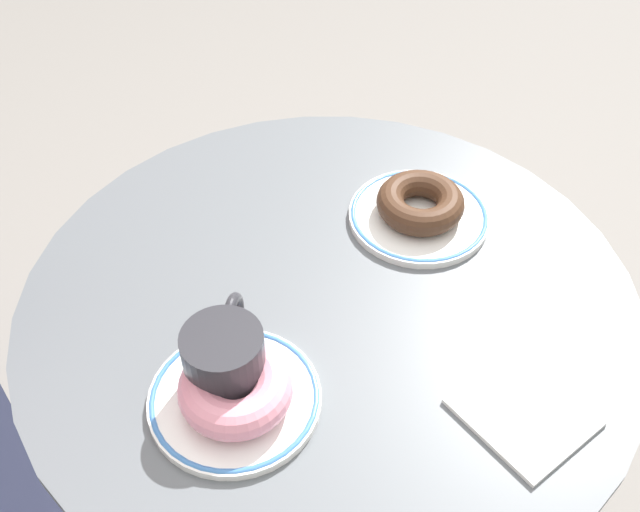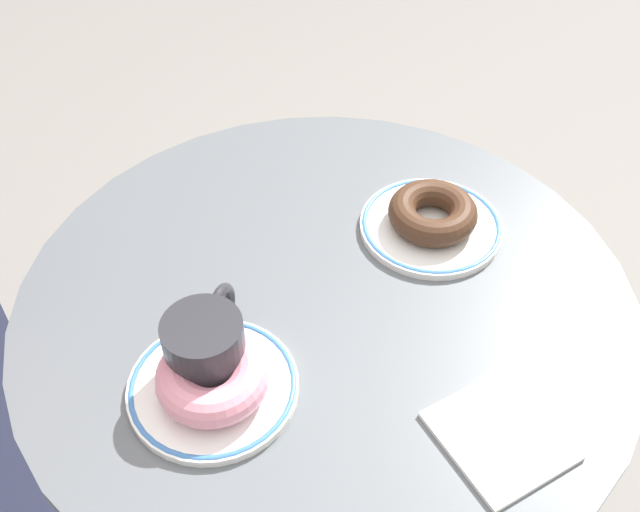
{
  "view_description": "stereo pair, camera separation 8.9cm",
  "coord_description": "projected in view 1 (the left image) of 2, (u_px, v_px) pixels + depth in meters",
  "views": [
    {
      "loc": [
        -0.47,
        -0.37,
        1.43
      ],
      "look_at": [
        0.01,
        0.03,
        0.79
      ],
      "focal_mm": 41.73,
      "sensor_mm": 36.0,
      "label": 1
    },
    {
      "loc": [
        -0.41,
        -0.44,
        1.43
      ],
      "look_at": [
        0.01,
        0.03,
        0.79
      ],
      "focal_mm": 41.73,
      "sensor_mm": 36.0,
      "label": 2
    }
  ],
  "objects": [
    {
      "name": "donut_pink_frosted",
      "position": [
        236.0,
        388.0,
        0.76
      ],
      "size": [
        0.17,
        0.17,
        0.04
      ],
      "primitive_type": "torus",
      "rotation": [
        0.0,
        0.0,
        5.71
      ],
      "color": "pink",
      "rests_on": "plate_left"
    },
    {
      "name": "donut_chocolate",
      "position": [
        420.0,
        202.0,
        0.97
      ],
      "size": [
        0.14,
        0.14,
        0.04
      ],
      "primitive_type": "torus",
      "rotation": [
        0.0,
        0.0,
        1.86
      ],
      "color": "#422819",
      "rests_on": "plate_right"
    },
    {
      "name": "plate_right",
      "position": [
        419.0,
        216.0,
        0.99
      ],
      "size": [
        0.19,
        0.19,
        0.01
      ],
      "color": "white",
      "rests_on": "cafe_table"
    },
    {
      "name": "coffee_mug",
      "position": [
        223.0,
        359.0,
        0.78
      ],
      "size": [
        0.12,
        0.09,
        0.09
      ],
      "color": "#28282D",
      "rests_on": "cafe_table"
    },
    {
      "name": "plate_left",
      "position": [
        235.0,
        398.0,
        0.79
      ],
      "size": [
        0.18,
        0.18,
        0.01
      ],
      "color": "white",
      "rests_on": "cafe_table"
    },
    {
      "name": "paper_napkin",
      "position": [
        525.0,
        410.0,
        0.78
      ],
      "size": [
        0.14,
        0.15,
        0.01
      ],
      "primitive_type": "cube",
      "rotation": [
        0.0,
        0.0,
        -0.22
      ],
      "color": "white",
      "rests_on": "cafe_table"
    },
    {
      "name": "cafe_table",
      "position": [
        328.0,
        410.0,
        1.08
      ],
      "size": [
        0.75,
        0.75,
        0.75
      ],
      "color": "#565B60",
      "rests_on": "ground"
    }
  ]
}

